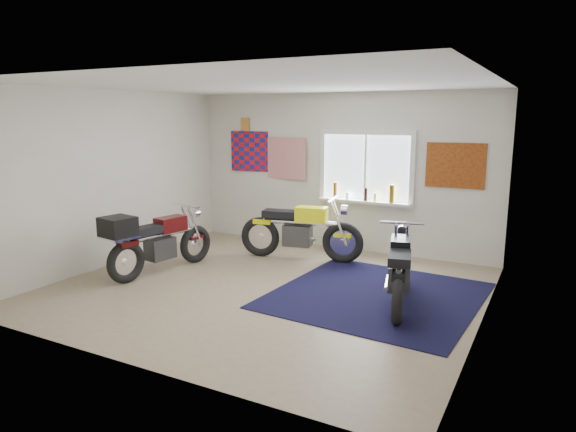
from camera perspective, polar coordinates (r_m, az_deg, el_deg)
The scene contains 10 objects.
ground at distance 7.06m, azimuth -2.37°, elevation -8.00°, with size 5.50×5.50×0.00m, color #9E896B.
room_shell at distance 6.71m, azimuth -2.48°, elevation 5.36°, with size 5.50×5.50×5.50m.
navy_rug at distance 6.87m, azimuth 9.80°, elevation -8.66°, with size 2.50×2.60×0.01m, color black.
window_assembly at distance 8.77m, azimuth 8.63°, elevation 4.80°, with size 1.66×0.17×1.26m.
oil_bottles at distance 8.72m, azimuth 8.91°, elevation 2.50°, with size 1.09×0.09×0.30m.
flag_display at distance 9.79m, azimuth -4.79°, elevation 10.11°, with size 1.60×0.10×1.17m.
triumph_poster at distance 8.39m, azimuth 18.10°, elevation 5.35°, with size 0.90×0.03×0.70m, color #A54C14.
yellow_triumph at distance 8.32m, azimuth 1.35°, elevation -1.78°, with size 2.05×0.67×1.04m.
black_chrome_bike at distance 6.50m, azimuth 12.26°, elevation -6.07°, with size 0.69×1.83×0.96m.
maroon_tourer at distance 7.77m, azimuth -14.68°, elevation -2.72°, with size 0.72×1.91×0.97m.
Camera 1 is at (3.38, -5.76, 2.30)m, focal length 32.00 mm.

